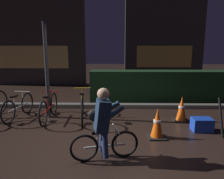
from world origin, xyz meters
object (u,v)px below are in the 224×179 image
at_px(street_post, 47,71).
at_px(blue_crate, 202,125).
at_px(traffic_cone_near, 157,124).
at_px(parked_bike_center_left, 49,108).
at_px(closed_umbrella, 221,117).
at_px(cyclist, 103,124).
at_px(traffic_cone_far, 182,109).
at_px(parked_bike_left_mid, 18,107).
at_px(parked_bike_center_right, 82,106).

relative_size(street_post, blue_crate, 5.74).
height_order(traffic_cone_near, blue_crate, traffic_cone_near).
relative_size(street_post, traffic_cone_near, 3.91).
distance_m(parked_bike_center_left, closed_umbrella, 4.11).
bearing_deg(blue_crate, parked_bike_center_left, 169.60).
distance_m(blue_crate, cyclist, 2.59).
bearing_deg(blue_crate, traffic_cone_far, 112.11).
distance_m(street_post, blue_crate, 4.05).
xyz_separation_m(traffic_cone_near, traffic_cone_far, (0.82, 1.08, 0.01)).
bearing_deg(parked_bike_center_left, blue_crate, -101.41).
bearing_deg(cyclist, blue_crate, 16.97).
relative_size(street_post, parked_bike_left_mid, 1.69).
relative_size(blue_crate, cyclist, 0.35).
relative_size(traffic_cone_near, traffic_cone_far, 0.98).
height_order(cyclist, closed_umbrella, cyclist).
distance_m(traffic_cone_near, blue_crate, 1.18).
relative_size(traffic_cone_far, blue_crate, 1.49).
bearing_deg(cyclist, parked_bike_left_mid, 124.66).
relative_size(traffic_cone_near, closed_umbrella, 0.76).
bearing_deg(parked_bike_left_mid, traffic_cone_far, -84.26).
xyz_separation_m(street_post, parked_bike_center_left, (0.07, -0.22, -0.93)).
relative_size(parked_bike_left_mid, traffic_cone_near, 2.31).
distance_m(blue_crate, closed_umbrella, 0.46).
xyz_separation_m(traffic_cone_far, blue_crate, (0.27, -0.68, -0.17)).
bearing_deg(parked_bike_left_mid, street_post, -76.06).
distance_m(parked_bike_left_mid, blue_crate, 4.66).
bearing_deg(parked_bike_left_mid, parked_bike_center_right, -84.52).
bearing_deg(traffic_cone_near, blue_crate, 20.02).
distance_m(parked_bike_center_left, blue_crate, 3.78).
bearing_deg(closed_umbrella, traffic_cone_far, 25.79).
distance_m(parked_bike_center_left, cyclist, 2.53).
bearing_deg(street_post, parked_bike_left_mid, -173.58).
bearing_deg(cyclist, street_post, 112.12).
relative_size(parked_bike_left_mid, parked_bike_center_right, 0.86).
bearing_deg(parked_bike_center_right, traffic_cone_near, -131.31).
relative_size(parked_bike_center_right, traffic_cone_near, 2.69).
bearing_deg(blue_crate, parked_bike_center_right, 165.28).
xyz_separation_m(parked_bike_center_right, closed_umbrella, (3.14, -1.00, 0.05)).
distance_m(traffic_cone_far, blue_crate, 0.75).
bearing_deg(street_post, parked_bike_center_right, -9.16).
xyz_separation_m(parked_bike_center_right, traffic_cone_near, (1.75, -1.15, -0.05)).
xyz_separation_m(blue_crate, closed_umbrella, (0.29, -0.25, 0.26)).
bearing_deg(blue_crate, closed_umbrella, -40.86).
bearing_deg(parked_bike_center_right, parked_bike_center_left, 86.33).
bearing_deg(parked_bike_center_left, traffic_cone_near, -113.45).
xyz_separation_m(cyclist, closed_umbrella, (2.47, 1.06, -0.22)).
bearing_deg(parked_bike_center_left, cyclist, -143.32).
relative_size(parked_bike_center_right, blue_crate, 3.95).
distance_m(street_post, traffic_cone_far, 3.65).
bearing_deg(traffic_cone_far, blue_crate, -67.89).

